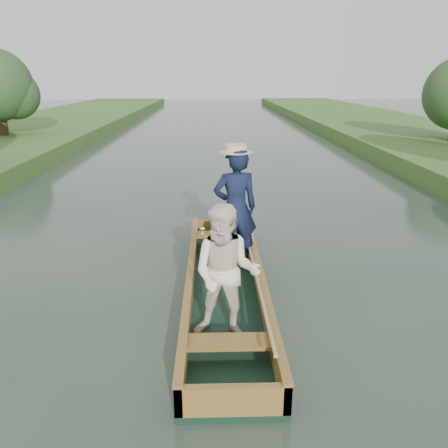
{
  "coord_description": "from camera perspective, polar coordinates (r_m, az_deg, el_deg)",
  "views": [
    {
      "loc": [
        -0.18,
        -5.8,
        3.11
      ],
      "look_at": [
        0.0,
        0.6,
        0.95
      ],
      "focal_mm": 35.0,
      "sensor_mm": 36.0,
      "label": 1
    }
  ],
  "objects": [
    {
      "name": "punt",
      "position": [
        6.28,
        0.7,
        -4.08
      ],
      "size": [
        1.16,
        5.0,
        2.1
      ],
      "color": "black",
      "rests_on": "ground"
    },
    {
      "name": "trees_far",
      "position": [
        15.18,
        -4.24,
        16.56
      ],
      "size": [
        22.65,
        12.56,
        4.41
      ],
      "color": "#47331E",
      "rests_on": "ground"
    },
    {
      "name": "ground",
      "position": [
        6.58,
        0.15,
        -9.55
      ],
      "size": [
        120.0,
        120.0,
        0.0
      ],
      "primitive_type": "plane",
      "color": "#283D30",
      "rests_on": "ground"
    }
  ]
}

